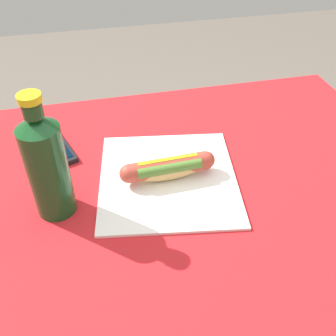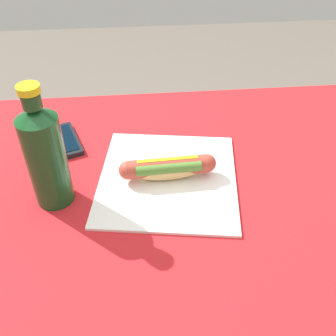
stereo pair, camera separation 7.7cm
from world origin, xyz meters
TOP-DOWN VIEW (x-y plane):
  - dining_table at (0.00, 0.00)m, footprint 1.18×0.80m
  - paper_wrapper at (-0.06, -0.04)m, footprint 0.32×0.33m
  - hot_dog at (-0.06, -0.04)m, footprint 0.19×0.05m
  - cell_phone at (0.17, -0.19)m, footprint 0.11×0.14m
  - soda_bottle at (0.16, -0.01)m, footprint 0.07×0.07m

SIDE VIEW (x-z plane):
  - dining_table at x=0.00m, z-range 0.24..0.99m
  - paper_wrapper at x=-0.06m, z-range 0.76..0.76m
  - cell_phone at x=0.17m, z-range 0.76..0.77m
  - hot_dog at x=-0.06m, z-range 0.76..0.81m
  - soda_bottle at x=0.16m, z-range 0.74..0.98m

